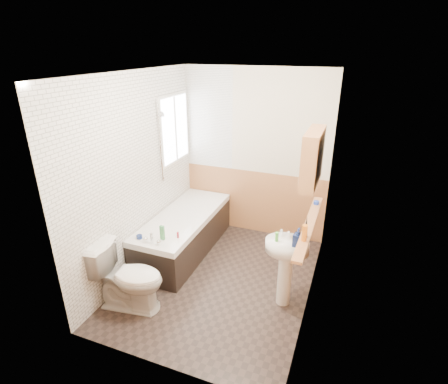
% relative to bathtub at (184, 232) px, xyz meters
% --- Properties ---
extents(floor, '(2.80, 2.80, 0.00)m').
position_rel_bathtub_xyz_m(floor, '(0.73, -0.46, -0.29)').
color(floor, black).
rests_on(floor, ground).
extents(ceiling, '(2.80, 2.80, 0.00)m').
position_rel_bathtub_xyz_m(ceiling, '(0.73, -0.46, 2.21)').
color(ceiling, white).
rests_on(ceiling, ground).
extents(wall_back, '(2.20, 0.02, 2.50)m').
position_rel_bathtub_xyz_m(wall_back, '(0.73, 0.95, 0.96)').
color(wall_back, beige).
rests_on(wall_back, ground).
extents(wall_front, '(2.20, 0.02, 2.50)m').
position_rel_bathtub_xyz_m(wall_front, '(0.73, -1.87, 0.96)').
color(wall_front, beige).
rests_on(wall_front, ground).
extents(wall_left, '(0.02, 2.80, 2.50)m').
position_rel_bathtub_xyz_m(wall_left, '(-0.38, -0.46, 0.96)').
color(wall_left, beige).
rests_on(wall_left, ground).
extents(wall_right, '(0.02, 2.80, 2.50)m').
position_rel_bathtub_xyz_m(wall_right, '(1.84, -0.46, 0.96)').
color(wall_right, beige).
rests_on(wall_right, ground).
extents(wainscot_right, '(0.01, 2.80, 1.00)m').
position_rel_bathtub_xyz_m(wainscot_right, '(1.82, -0.46, 0.21)').
color(wainscot_right, '#B6794A').
rests_on(wainscot_right, wall_right).
extents(wainscot_front, '(2.20, 0.01, 1.00)m').
position_rel_bathtub_xyz_m(wainscot_front, '(0.73, -1.85, 0.21)').
color(wainscot_front, '#B6794A').
rests_on(wainscot_front, wall_front).
extents(wainscot_back, '(2.20, 0.01, 1.00)m').
position_rel_bathtub_xyz_m(wainscot_back, '(0.73, 0.92, 0.21)').
color(wainscot_back, '#B6794A').
rests_on(wainscot_back, wall_back).
extents(tile_cladding_left, '(0.01, 2.80, 2.50)m').
position_rel_bathtub_xyz_m(tile_cladding_left, '(-0.36, -0.46, 0.96)').
color(tile_cladding_left, white).
rests_on(tile_cladding_left, wall_left).
extents(tile_return_back, '(0.75, 0.01, 1.50)m').
position_rel_bathtub_xyz_m(tile_return_back, '(0.00, 0.92, 1.46)').
color(tile_return_back, white).
rests_on(tile_return_back, wall_back).
extents(window, '(0.03, 0.79, 0.99)m').
position_rel_bathtub_xyz_m(window, '(-0.33, 0.49, 1.36)').
color(window, white).
rests_on(window, wall_left).
extents(bathtub, '(0.70, 1.82, 0.70)m').
position_rel_bathtub_xyz_m(bathtub, '(0.00, 0.00, 0.00)').
color(bathtub, black).
rests_on(bathtub, floor).
extents(shower_riser, '(0.10, 0.07, 1.10)m').
position_rel_bathtub_xyz_m(shower_riser, '(-0.31, 0.05, 1.37)').
color(shower_riser, silver).
rests_on(shower_riser, wall_left).
extents(toilet, '(0.85, 0.56, 0.78)m').
position_rel_bathtub_xyz_m(toilet, '(-0.03, -1.28, 0.10)').
color(toilet, white).
rests_on(toilet, floor).
extents(sink, '(0.48, 0.38, 0.92)m').
position_rel_bathtub_xyz_m(sink, '(1.57, -0.59, 0.29)').
color(sink, white).
rests_on(sink, floor).
extents(pine_shelf, '(0.10, 1.48, 0.03)m').
position_rel_bathtub_xyz_m(pine_shelf, '(1.77, -0.51, 0.71)').
color(pine_shelf, '#B6794A').
rests_on(pine_shelf, wall_right).
extents(medicine_cabinet, '(0.15, 0.58, 0.53)m').
position_rel_bathtub_xyz_m(medicine_cabinet, '(1.74, -0.61, 1.48)').
color(medicine_cabinet, '#B6794A').
rests_on(medicine_cabinet, wall_right).
extents(foam_can, '(0.05, 0.05, 0.17)m').
position_rel_bathtub_xyz_m(foam_can, '(1.77, -0.87, 0.81)').
color(foam_can, orange).
rests_on(foam_can, pine_shelf).
extents(green_bottle, '(0.06, 0.06, 0.23)m').
position_rel_bathtub_xyz_m(green_bottle, '(1.77, -0.79, 0.84)').
color(green_bottle, black).
rests_on(green_bottle, pine_shelf).
extents(black_jar, '(0.08, 0.08, 0.04)m').
position_rel_bathtub_xyz_m(black_jar, '(1.77, 0.01, 0.75)').
color(black_jar, '#19339E').
rests_on(black_jar, pine_shelf).
extents(soap_bottle, '(0.12, 0.22, 0.10)m').
position_rel_bathtub_xyz_m(soap_bottle, '(1.69, -0.65, 0.57)').
color(soap_bottle, navy).
rests_on(soap_bottle, sink).
extents(clear_bottle, '(0.04, 0.04, 0.11)m').
position_rel_bathtub_xyz_m(clear_bottle, '(1.46, -0.64, 0.57)').
color(clear_bottle, '#59C647').
rests_on(clear_bottle, sink).
extents(blue_gel, '(0.05, 0.03, 0.19)m').
position_rel_bathtub_xyz_m(blue_gel, '(0.07, -0.68, 0.36)').
color(blue_gel, '#388447').
rests_on(blue_gel, bathtub).
extents(cream_jar, '(0.09, 0.09, 0.04)m').
position_rel_bathtub_xyz_m(cream_jar, '(-0.21, -0.77, 0.29)').
color(cream_jar, navy).
rests_on(cream_jar, bathtub).
extents(orange_bottle, '(0.03, 0.03, 0.08)m').
position_rel_bathtub_xyz_m(orange_bottle, '(0.23, -0.58, 0.31)').
color(orange_bottle, maroon).
rests_on(orange_bottle, bathtub).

